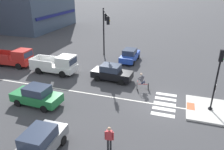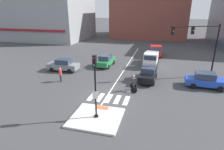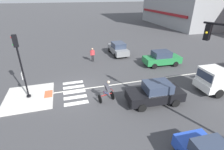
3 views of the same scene
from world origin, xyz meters
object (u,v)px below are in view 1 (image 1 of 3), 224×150
at_px(pickup_truck_white_eastbound_far, 58,65).
at_px(cyclist, 142,81).
at_px(pickup_truck_red_eastbound_distant, 15,58).
at_px(pedestrian_at_curb_left, 109,137).
at_px(car_blue_cross_right, 130,55).
at_px(signal_pole, 217,75).
at_px(car_grey_cross_left, 38,145).
at_px(traffic_light_mast, 105,25).
at_px(car_green_westbound_far, 37,96).
at_px(car_black_eastbound_mid, 112,73).

bearing_deg(pickup_truck_white_eastbound_far, cyclist, -96.52).
bearing_deg(pickup_truck_red_eastbound_distant, pedestrian_at_curb_left, -123.25).
distance_m(car_blue_cross_right, pickup_truck_white_eastbound_far, 9.05).
xyz_separation_m(signal_pole, pickup_truck_white_eastbound_far, (3.07, 15.31, -2.07)).
bearing_deg(car_grey_cross_left, car_blue_cross_right, -3.98).
height_order(traffic_light_mast, car_green_westbound_far, traffic_light_mast).
xyz_separation_m(traffic_light_mast, pickup_truck_white_eastbound_far, (-5.76, 3.51, -3.47)).
height_order(car_green_westbound_far, pedestrian_at_curb_left, pedestrian_at_curb_left).
bearing_deg(traffic_light_mast, pickup_truck_white_eastbound_far, 148.64).
height_order(car_green_westbound_far, cyclist, cyclist).
bearing_deg(car_blue_cross_right, pickup_truck_red_eastbound_distant, 114.26).
xyz_separation_m(car_grey_cross_left, car_black_eastbound_mid, (11.25, -0.74, 0.00)).
distance_m(signal_pole, pickup_truck_red_eastbound_distant, 21.71).
relative_size(car_grey_cross_left, car_black_eastbound_mid, 0.99).
xyz_separation_m(car_green_westbound_far, pickup_truck_white_eastbound_far, (6.33, 1.86, 0.17)).
bearing_deg(car_grey_cross_left, car_green_westbound_far, 36.54).
relative_size(traffic_light_mast, car_grey_cross_left, 1.53).
height_order(traffic_light_mast, car_grey_cross_left, traffic_light_mast).
height_order(car_grey_cross_left, car_blue_cross_right, same).
bearing_deg(pickup_truck_red_eastbound_distant, car_green_westbound_far, -130.57).
distance_m(car_grey_cross_left, pickup_truck_white_eastbound_far, 12.43).
relative_size(cyclist, pedestrian_at_curb_left, 1.01).
xyz_separation_m(cyclist, pedestrian_at_curb_left, (-8.43, 0.41, 0.11)).
distance_m(signal_pole, cyclist, 6.47).
distance_m(pickup_truck_white_eastbound_far, pedestrian_at_curb_left, 13.20).
height_order(car_grey_cross_left, cyclist, cyclist).
distance_m(car_green_westbound_far, pedestrian_at_curb_left, 7.95).
bearing_deg(pedestrian_at_curb_left, traffic_light_mast, 20.23).
relative_size(signal_pole, cyclist, 2.86).
distance_m(car_grey_cross_left, car_black_eastbound_mid, 11.28).
xyz_separation_m(car_black_eastbound_mid, pickup_truck_white_eastbound_far, (-0.08, 6.20, 0.17)).
relative_size(car_grey_cross_left, car_blue_cross_right, 0.99).
bearing_deg(pedestrian_at_curb_left, car_grey_cross_left, 114.12).
height_order(traffic_light_mast, car_black_eastbound_mid, traffic_light_mast).
distance_m(signal_pole, car_black_eastbound_mid, 9.90).
distance_m(car_green_westbound_far, cyclist, 9.30).
relative_size(car_black_eastbound_mid, cyclist, 2.49).
bearing_deg(pickup_truck_red_eastbound_distant, cyclist, -95.54).
bearing_deg(car_black_eastbound_mid, pickup_truck_white_eastbound_far, 90.74).
xyz_separation_m(car_blue_cross_right, pickup_truck_white_eastbound_far, (-6.13, 6.66, 0.17)).
bearing_deg(signal_pole, car_blue_cross_right, 43.27).
bearing_deg(car_blue_cross_right, cyclist, -158.18).
bearing_deg(car_black_eastbound_mid, car_blue_cross_right, -4.34).
relative_size(car_grey_cross_left, car_green_westbound_far, 0.99).
relative_size(signal_pole, pedestrian_at_curb_left, 2.88).
bearing_deg(pickup_truck_red_eastbound_distant, pickup_truck_white_eastbound_far, -93.97).
xyz_separation_m(traffic_light_mast, car_grey_cross_left, (-16.93, -1.94, -3.64)).
xyz_separation_m(car_grey_cross_left, pickup_truck_white_eastbound_far, (11.17, 5.45, 0.17)).
relative_size(pickup_truck_white_eastbound_far, pickup_truck_red_eastbound_distant, 0.99).
relative_size(signal_pole, car_grey_cross_left, 1.16).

